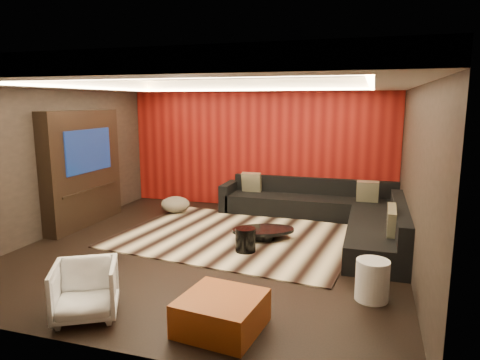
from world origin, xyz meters
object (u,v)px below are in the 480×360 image
(drum_stool, at_px, (245,240))
(sectional_sofa, at_px, (331,213))
(white_side_table, at_px, (372,280))
(orange_ottoman, at_px, (221,313))
(coffee_table, at_px, (263,234))
(armchair, at_px, (85,290))

(drum_stool, height_order, sectional_sofa, sectional_sofa)
(white_side_table, distance_m, orange_ottoman, 1.91)
(coffee_table, distance_m, white_side_table, 2.57)
(drum_stool, relative_size, white_side_table, 0.76)
(white_side_table, relative_size, orange_ottoman, 0.61)
(coffee_table, relative_size, armchair, 1.57)
(armchair, bearing_deg, coffee_table, 39.55)
(drum_stool, xyz_separation_m, orange_ottoman, (0.42, -2.30, -0.03))
(sectional_sofa, bearing_deg, orange_ottoman, -100.05)
(drum_stool, height_order, armchair, armchair)
(white_side_table, relative_size, armchair, 0.73)
(armchair, bearing_deg, white_side_table, -5.12)
(drum_stool, bearing_deg, white_side_table, -30.30)
(sectional_sofa, bearing_deg, armchair, -117.40)
(white_side_table, bearing_deg, drum_stool, 149.70)
(coffee_table, distance_m, drum_stool, 0.71)
(coffee_table, distance_m, armchair, 3.42)
(armchair, bearing_deg, sectional_sofa, 33.10)
(drum_stool, xyz_separation_m, armchair, (-1.11, -2.49, 0.10))
(white_side_table, xyz_separation_m, orange_ottoman, (-1.50, -1.18, -0.07))
(orange_ottoman, bearing_deg, white_side_table, 38.02)
(coffee_table, bearing_deg, orange_ottoman, -84.23)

